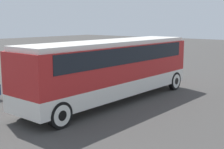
# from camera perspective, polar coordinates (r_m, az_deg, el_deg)

# --- Properties ---
(ground_plane) EXTENTS (120.00, 120.00, 0.00)m
(ground_plane) POSITION_cam_1_polar(r_m,az_deg,el_deg) (17.00, 0.00, -4.93)
(ground_plane) COLOR #423F3D
(tour_bus) EXTENTS (11.48, 2.62, 3.29)m
(tour_bus) POSITION_cam_1_polar(r_m,az_deg,el_deg) (16.68, 0.21, 1.77)
(tour_bus) COLOR silver
(tour_bus) RESTS_ON ground_plane
(parked_car_near) EXTENTS (4.51, 1.90, 1.28)m
(parked_car_near) POSITION_cam_1_polar(r_m,az_deg,el_deg) (24.10, -12.13, 0.81)
(parked_car_near) COLOR #2D5638
(parked_car_near) RESTS_ON ground_plane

